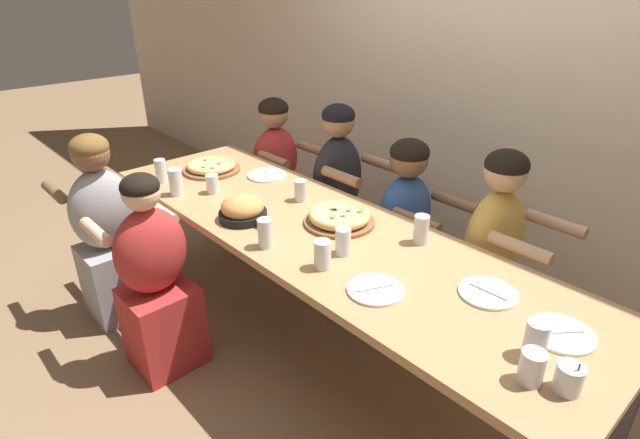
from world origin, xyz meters
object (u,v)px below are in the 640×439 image
object	(u,v)px
drinking_glass_f	(421,231)
drinking_glass_d	(531,368)
empty_plate_c	(375,290)
drinking_glass_h	(212,185)
diner_far_midright	(489,272)
drinking_glass_e	(535,341)
empty_plate_a	(488,293)
drinking_glass_b	(176,182)
skillet_bowl	(243,209)
pizza_board_main	(339,217)
drinking_glass_c	(161,171)
drinking_glass_i	(343,241)
diner_far_center	(403,238)
empty_plate_d	(267,175)
drinking_glass_g	(322,256)
drinking_glass_j	(301,191)
diner_near_midleft	(156,285)
diner_far_left	(277,181)
diner_near_left	(108,236)
cocktail_glass_blue	(568,380)
pizza_board_second	(212,167)
diner_far_midleft	(337,204)
drinking_glass_a	(265,235)
empty_plate_b	(561,334)

from	to	relation	value
drinking_glass_f	drinking_glass_d	bearing A→B (deg)	-31.17
empty_plate_c	drinking_glass_h	xyz separation A→B (m)	(-1.26, 0.05, 0.04)
diner_far_midright	drinking_glass_e	bearing A→B (deg)	36.85
empty_plate_a	drinking_glass_b	xyz separation A→B (m)	(-1.68, -0.41, 0.07)
skillet_bowl	empty_plate_a	distance (m)	1.22
pizza_board_main	drinking_glass_c	bearing A→B (deg)	-160.22
diner_far_midright	drinking_glass_i	bearing A→B (deg)	-25.00
diner_far_midright	diner_far_center	bearing A→B (deg)	-90.00
drinking_glass_c	diner_far_midright	size ratio (longest dim) A/B	0.12
empty_plate_d	drinking_glass_h	bearing A→B (deg)	-89.85
drinking_glass_e	drinking_glass_g	bearing A→B (deg)	-170.81
drinking_glass_j	diner_near_midleft	distance (m)	0.89
diner_far_left	diner_near_left	bearing A→B (deg)	0.84
cocktail_glass_blue	diner_far_center	world-z (taller)	diner_far_center
pizza_board_second	diner_far_midleft	size ratio (longest dim) A/B	0.29
drinking_glass_a	diner_near_left	size ratio (longest dim) A/B	0.12
drinking_glass_d	diner_far_midleft	size ratio (longest dim) A/B	0.09
cocktail_glass_blue	diner_near_left	world-z (taller)	diner_near_left
skillet_bowl	drinking_glass_f	world-z (taller)	drinking_glass_f
drinking_glass_f	diner_far_left	world-z (taller)	diner_far_left
cocktail_glass_blue	drinking_glass_i	world-z (taller)	drinking_glass_i
empty_plate_c	drinking_glass_h	world-z (taller)	drinking_glass_h
drinking_glass_j	drinking_glass_b	bearing A→B (deg)	-139.00
drinking_glass_j	empty_plate_d	bearing A→B (deg)	168.87
diner_far_midright	diner_near_left	world-z (taller)	diner_far_midright
drinking_glass_e	diner_near_left	size ratio (longest dim) A/B	0.11
diner_near_midleft	drinking_glass_a	bearing A→B (deg)	-56.48
drinking_glass_a	empty_plate_d	bearing A→B (deg)	142.72
drinking_glass_a	diner_near_midleft	world-z (taller)	diner_near_midleft
drinking_glass_i	diner_far_midleft	size ratio (longest dim) A/B	0.10
drinking_glass_c	drinking_glass_e	xyz separation A→B (m)	(2.18, 0.19, -0.01)
drinking_glass_j	drinking_glass_h	bearing A→B (deg)	-144.39
drinking_glass_c	drinking_glass_e	distance (m)	2.19
empty_plate_b	pizza_board_main	bearing A→B (deg)	178.12
drinking_glass_g	cocktail_glass_blue	bearing A→B (deg)	3.81
drinking_glass_d	drinking_glass_j	distance (m)	1.53
diner_near_left	diner_near_midleft	bearing A→B (deg)	-90.00
empty_plate_b	drinking_glass_h	xyz separation A→B (m)	(-1.87, -0.22, 0.04)
drinking_glass_h	diner_far_midleft	distance (m)	0.85
drinking_glass_b	diner_far_midleft	distance (m)	1.03
skillet_bowl	diner_near_left	world-z (taller)	diner_near_left
empty_plate_c	drinking_glass_i	distance (m)	0.31
empty_plate_c	diner_near_midleft	size ratio (longest dim) A/B	0.20
skillet_bowl	drinking_glass_j	xyz separation A→B (m)	(0.02, 0.36, 0.00)
skillet_bowl	drinking_glass_e	bearing A→B (deg)	4.57
pizza_board_second	drinking_glass_f	distance (m)	1.46
drinking_glass_g	drinking_glass_j	size ratio (longest dim) A/B	1.09
drinking_glass_b	drinking_glass_g	distance (m)	1.11
drinking_glass_a	drinking_glass_h	size ratio (longest dim) A/B	1.28
diner_far_center	diner_far_midleft	bearing A→B (deg)	-90.00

